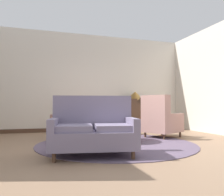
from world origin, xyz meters
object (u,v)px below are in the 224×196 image
Objects in this scene: porcelain_vase at (119,112)px; sideboard at (132,115)px; armchair_beside_settee at (98,119)px; armchair_far_left at (161,120)px; gramophone at (135,96)px; armchair_near_window at (76,122)px; coffee_table at (119,123)px; settee at (93,131)px.

sideboard is at bearing 60.62° from porcelain_vase.
porcelain_vase is 1.45m from armchair_beside_settee.
armchair_beside_settee is 0.89× the size of armchair_far_left.
gramophone reaches higher than armchair_far_left.
armchair_beside_settee is at bearing -174.31° from armchair_near_window.
armchair_near_window is 2.60m from sideboard.
coffee_table is 1.89× the size of gramophone.
settee is 2.64m from armchair_far_left.
armchair_far_left is 1.96m from gramophone.
armchair_near_window is 2.17m from armchair_far_left.
porcelain_vase is at bearing -121.34° from gramophone.
coffee_table is 0.86× the size of armchair_far_left.
armchair_near_window is at bearing 140.87° from porcelain_vase.
gramophone is (1.43, 0.69, 0.73)m from armchair_beside_settee.
armchair_near_window is (0.01, 1.99, 0.01)m from settee.
gramophone is (2.19, 3.37, 0.75)m from settee.
coffee_table is at bearing 78.64° from armchair_far_left.
armchair_beside_settee reaches higher than coffee_table.
porcelain_vase is 1.18m from armchair_near_window.
armchair_near_window is at bearing -147.59° from gramophone.
sideboard is 2.12× the size of gramophone.
armchair_far_left reaches higher than armchair_near_window.
armchair_beside_settee is (0.75, 0.70, 0.01)m from armchair_near_window.
porcelain_vase is at bearing 64.63° from settee.
armchair_far_left is (2.13, 1.55, 0.04)m from settee.
armchair_far_left is at bearing 13.27° from porcelain_vase.
coffee_table is at bearing -119.34° from sideboard.
porcelain_vase is 1.29m from armchair_far_left.
armchair_beside_settee is (-0.15, 1.43, -0.24)m from porcelain_vase.
armchair_far_left is (2.13, -0.44, 0.03)m from armchair_near_window.
settee reaches higher than coffee_table.
sideboard is at bearing 60.66° from coffee_table.
porcelain_vase reaches higher than coffee_table.
gramophone is at bearing 58.66° from porcelain_vase.
armchair_far_left reaches higher than settee.
coffee_table is 2.69× the size of porcelain_vase.
coffee_table is 1.17m from armchair_near_window.
settee is (-0.90, -1.26, -0.26)m from porcelain_vase.
armchair_beside_settee reaches higher than armchair_near_window.
porcelain_vase is 0.32× the size of armchair_near_window.
settee is 1.33× the size of armchair_near_window.
armchair_beside_settee is at bearing -154.34° from gramophone.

